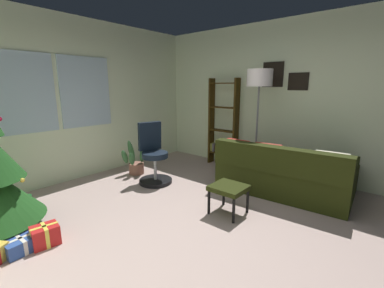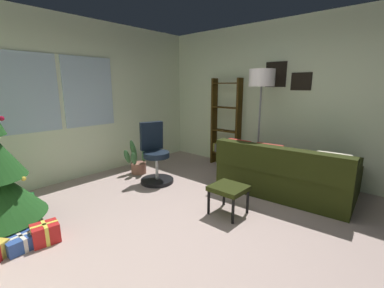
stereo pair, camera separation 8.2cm
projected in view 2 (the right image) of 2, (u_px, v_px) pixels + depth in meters
name	position (u px, v px, depth m)	size (l,w,h in m)	color
ground_plane	(204.00, 231.00, 3.06)	(4.87, 5.50, 0.10)	#B19891
wall_back_with_windows	(80.00, 100.00, 4.54)	(4.87, 0.12, 2.77)	silver
wall_right_with_frames	(293.00, 100.00, 4.56)	(0.12, 5.50, 2.77)	silver
couch	(295.00, 174.00, 4.04)	(1.87, 1.96, 0.80)	black
footstool	(229.00, 190.00, 3.30)	(0.41, 0.43, 0.38)	black
gift_box_red	(45.00, 233.00, 2.73)	(0.28, 0.24, 0.21)	red
gift_box_green	(21.00, 203.00, 3.47)	(0.38, 0.39, 0.18)	#1E722D
gift_box_blue	(21.00, 242.00, 2.63)	(0.31, 0.25, 0.15)	#2D4C99
office_chair	(155.00, 159.00, 4.42)	(0.56, 0.57, 1.03)	black
bookshelf	(225.00, 129.00, 5.30)	(0.18, 0.64, 1.78)	#3A280A
floor_lamp	(262.00, 84.00, 4.28)	(0.42, 0.42, 1.90)	slate
potted_plant	(137.00, 161.00, 4.88)	(0.43, 0.42, 0.65)	#8A5948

